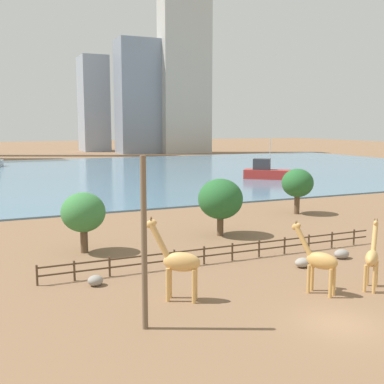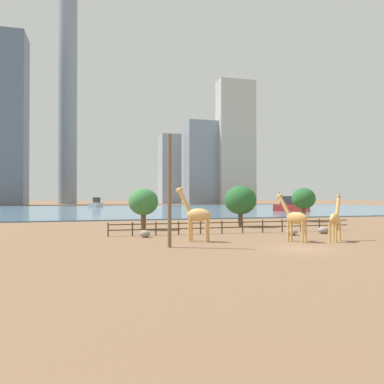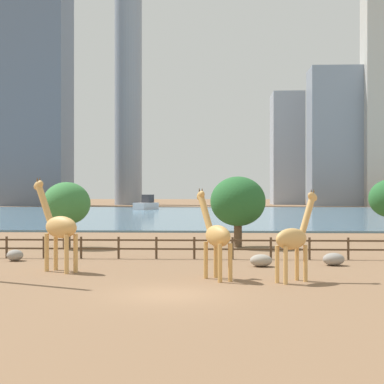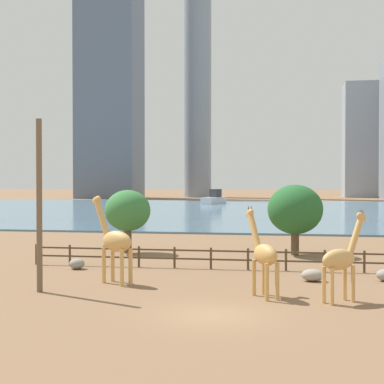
% 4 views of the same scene
% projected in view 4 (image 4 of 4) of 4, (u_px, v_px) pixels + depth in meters
% --- Properties ---
extents(ground_plane, '(400.00, 400.00, 0.00)m').
position_uv_depth(ground_plane, '(273.00, 210.00, 102.43)').
color(ground_plane, brown).
extents(harbor_water, '(180.00, 86.00, 0.20)m').
position_uv_depth(harbor_water, '(273.00, 211.00, 99.47)').
color(harbor_water, slate).
rests_on(harbor_water, ground).
extents(giraffe_tall, '(2.96, 2.26, 4.73)m').
position_uv_depth(giraffe_tall, '(115.00, 241.00, 30.67)').
color(giraffe_tall, tan).
rests_on(giraffe_tall, ground).
extents(giraffe_companion, '(1.91, 2.82, 4.17)m').
position_uv_depth(giraffe_companion, '(264.00, 254.00, 27.13)').
color(giraffe_companion, tan).
rests_on(giraffe_companion, ground).
extents(giraffe_young, '(2.34, 2.07, 4.11)m').
position_uv_depth(giraffe_young, '(341.00, 259.00, 25.97)').
color(giraffe_young, tan).
rests_on(giraffe_young, ground).
extents(utility_pole, '(0.28, 0.28, 8.37)m').
position_uv_depth(utility_pole, '(39.00, 206.00, 28.31)').
color(utility_pole, brown).
rests_on(utility_pole, ground).
extents(boulder_near_fence, '(1.18, 0.88, 0.66)m').
position_uv_depth(boulder_near_fence, '(313.00, 275.00, 31.33)').
color(boulder_near_fence, gray).
rests_on(boulder_near_fence, ground).
extents(boulder_small, '(0.94, 0.86, 0.65)m').
position_uv_depth(boulder_small, '(77.00, 264.00, 35.61)').
color(boulder_small, gray).
rests_on(boulder_small, ground).
extents(enclosure_fence, '(26.12, 0.14, 1.30)m').
position_uv_depth(enclosure_fence, '(235.00, 257.00, 35.42)').
color(enclosure_fence, '#4C3826').
rests_on(enclosure_fence, ground).
extents(tree_left_large, '(3.95, 3.95, 5.07)m').
position_uv_depth(tree_left_large, '(295.00, 210.00, 42.09)').
color(tree_left_large, brown).
rests_on(tree_left_large, ground).
extents(tree_right_tall, '(3.37, 3.37, 4.66)m').
position_uv_depth(tree_right_tall, '(128.00, 211.00, 43.26)').
color(tree_right_tall, brown).
rests_on(tree_right_tall, ground).
extents(boat_sailboat, '(4.79, 7.53, 3.12)m').
position_uv_depth(boat_sailboat, '(214.00, 199.00, 124.91)').
color(boat_sailboat, silver).
rests_on(boat_sailboat, harbor_water).
extents(skyline_tower_needle, '(17.01, 14.30, 68.82)m').
position_uv_depth(skyline_tower_needle, '(110.00, 78.00, 168.68)').
color(skyline_tower_needle, slate).
rests_on(skyline_tower_needle, ground).
extents(skyline_block_central, '(8.18, 8.18, 94.58)m').
position_uv_depth(skyline_block_central, '(198.00, 41.00, 177.09)').
color(skyline_block_central, gray).
rests_on(skyline_block_central, ground).
extents(skyline_tower_glass, '(9.54, 12.74, 34.31)m').
position_uv_depth(skyline_tower_glass, '(360.00, 141.00, 178.01)').
color(skyline_tower_glass, '#939EAD').
rests_on(skyline_tower_glass, ground).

